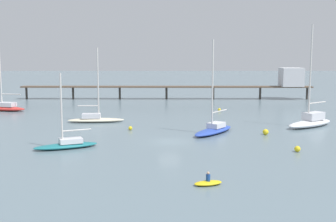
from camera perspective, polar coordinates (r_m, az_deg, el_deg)
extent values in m
plane|color=slate|center=(52.23, 0.21, -4.14)|extent=(400.00, 400.00, 0.00)
cube|color=brown|center=(98.98, -0.20, 3.27)|extent=(67.38, 3.87, 0.30)
cylinder|color=#38332D|center=(104.68, -18.40, 2.27)|extent=(0.50, 0.50, 2.77)
cylinder|color=#38332D|center=(101.70, -12.58, 2.33)|extent=(0.50, 0.50, 2.77)
cylinder|color=#38332D|center=(99.82, -6.47, 2.37)|extent=(0.50, 0.50, 2.77)
cylinder|color=#38332D|center=(99.12, -0.20, 2.38)|extent=(0.50, 0.50, 2.77)
cylinder|color=#38332D|center=(99.60, 6.08, 2.36)|extent=(0.50, 0.50, 2.77)
cylinder|color=#38332D|center=(101.26, 12.23, 2.32)|extent=(0.50, 0.50, 2.77)
cylinder|color=#38332D|center=(104.04, 18.11, 2.25)|extent=(0.50, 0.50, 2.77)
cube|color=silver|center=(102.66, 16.15, 4.39)|extent=(4.94, 4.94, 4.23)
ellipsoid|color=beige|center=(67.63, -9.61, -1.21)|extent=(8.96, 2.87, 0.64)
cube|color=silver|center=(67.59, -10.22, -0.64)|extent=(2.93, 1.75, 0.74)
cylinder|color=silver|center=(66.94, -9.35, 3.69)|extent=(0.23, 0.23, 10.93)
cylinder|color=silver|center=(67.42, -10.64, 0.70)|extent=(3.21, 0.43, 0.18)
ellipsoid|color=#1E727A|center=(50.04, -13.51, -4.56)|extent=(7.46, 4.75, 0.56)
cube|color=silver|center=(50.02, -12.88, -3.88)|extent=(2.92, 2.35, 0.57)
cylinder|color=silver|center=(49.25, -14.08, 0.29)|extent=(0.21, 0.21, 8.01)
cylinder|color=silver|center=(49.93, -12.11, -2.53)|extent=(3.11, 1.44, 0.17)
ellipsoid|color=#2D4CB7|center=(57.80, 6.10, -2.65)|extent=(7.16, 8.56, 0.71)
cube|color=silver|center=(58.29, 6.46, -1.88)|extent=(2.84, 3.02, 0.67)
cylinder|color=silver|center=(56.61, 5.97, 3.53)|extent=(0.23, 0.23, 11.83)
cylinder|color=silver|center=(58.74, 6.88, -0.04)|extent=(2.50, 3.32, 0.18)
ellipsoid|color=red|center=(85.41, -21.06, 0.31)|extent=(9.09, 4.97, 0.82)
cube|color=silver|center=(84.90, -20.71, 0.83)|extent=(3.36, 2.59, 0.77)
cylinder|color=silver|center=(85.11, -21.53, 4.93)|extent=(0.22, 0.22, 12.98)
cylinder|color=silver|center=(84.18, -20.29, 2.13)|extent=(3.92, 1.32, 0.18)
ellipsoid|color=white|center=(65.81, 18.46, -1.60)|extent=(9.02, 7.46, 0.99)
cube|color=silver|center=(66.26, 18.88, -0.64)|extent=(3.69, 3.35, 1.11)
cylinder|color=silver|center=(64.68, 18.51, 4.83)|extent=(0.23, 0.23, 13.80)
cylinder|color=silver|center=(66.66, 19.34, 1.06)|extent=(3.36, 2.47, 0.18)
ellipsoid|color=yellow|center=(35.73, 5.38, -9.57)|extent=(2.61, 1.72, 0.35)
cylinder|color=navy|center=(35.60, 5.39, -8.88)|extent=(0.45, 0.45, 0.55)
sphere|color=tan|center=(35.49, 5.40, -8.27)|extent=(0.24, 0.24, 0.24)
sphere|color=yellow|center=(79.62, 6.88, 0.18)|extent=(0.57, 0.57, 0.57)
sphere|color=yellow|center=(60.10, -5.06, -2.30)|extent=(0.56, 0.56, 0.56)
sphere|color=yellow|center=(49.03, 16.93, -4.88)|extent=(0.67, 0.67, 0.67)
sphere|color=yellow|center=(57.92, 12.93, -2.75)|extent=(0.78, 0.78, 0.78)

